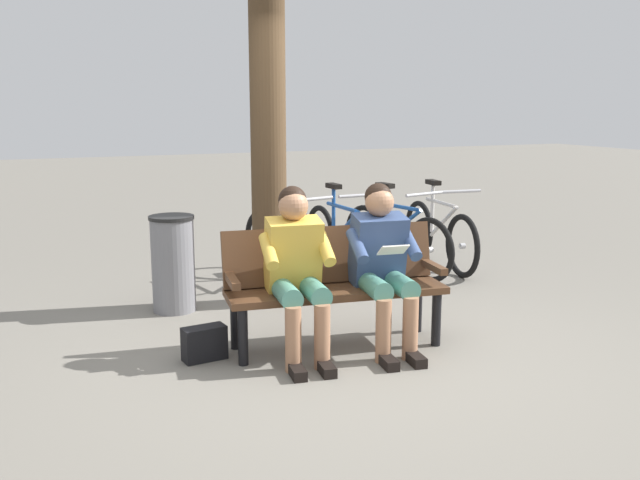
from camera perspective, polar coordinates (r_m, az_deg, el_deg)
The scene contains 11 objects.
ground_plane at distance 5.04m, azimuth 1.72°, elevation -9.43°, with size 40.00×40.00×0.00m, color slate.
bench at distance 5.14m, azimuth 1.09°, elevation -3.09°, with size 1.65×0.69×0.87m.
person_reading at distance 5.05m, azimuth 5.15°, elevation -1.53°, with size 0.53×0.80×1.20m.
person_companion at distance 4.86m, azimuth -1.92°, elevation -1.99°, with size 0.53×0.80×1.20m.
handbag at distance 4.99m, azimuth -9.43°, elevation -8.32°, with size 0.30×0.14×0.24m, color black.
tree_trunk at distance 6.10m, azimuth -4.25°, elevation 9.58°, with size 0.31×0.31×3.21m, color #4C3823.
litter_bin at distance 6.11m, azimuth -11.91°, elevation -1.89°, with size 0.38×0.38×0.83m.
bicycle_orange at distance 7.72m, azimuth 9.72°, elevation 0.46°, with size 0.48×1.68×0.94m.
bicycle_green at distance 7.39m, azimuth 6.19°, elevation 0.08°, with size 0.53×1.65×0.94m.
bicycle_silver at distance 7.28m, azimuth 1.75°, elevation -0.02°, with size 0.48×1.68×0.94m.
bicycle_purple at distance 6.98m, azimuth -2.60°, elevation -0.52°, with size 0.53×1.65×0.94m.
Camera 1 is at (2.02, 4.26, 1.77)m, focal length 39.17 mm.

